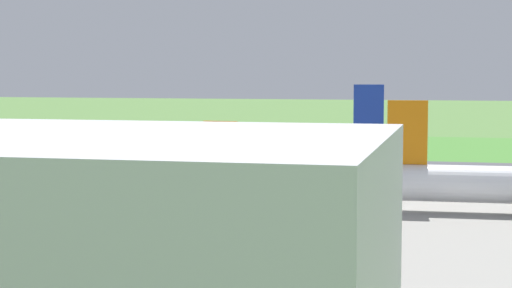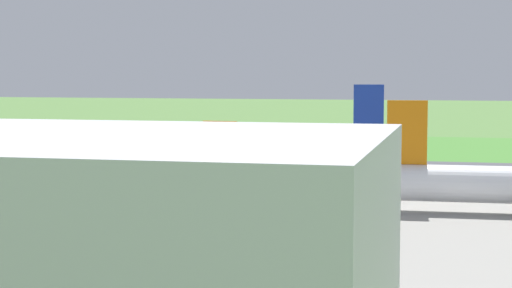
{
  "view_description": "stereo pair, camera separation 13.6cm",
  "coord_description": "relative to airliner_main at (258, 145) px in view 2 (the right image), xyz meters",
  "views": [
    {
      "loc": [
        -37.84,
        160.49,
        18.27
      ],
      "look_at": [
        -0.09,
        0.0,
        4.5
      ],
      "focal_mm": 61.33,
      "sensor_mm": 36.0,
      "label": 1
    },
    {
      "loc": [
        -37.97,
        160.46,
        18.27
      ],
      "look_at": [
        -0.09,
        0.0,
        4.5
      ],
      "focal_mm": 61.33,
      "sensor_mm": 36.0,
      "label": 2
    }
  ],
  "objects": [
    {
      "name": "ground_plane",
      "position": [
        0.46,
        0.05,
        -4.35
      ],
      "size": [
        800.0,
        800.0,
        0.0
      ],
      "primitive_type": "plane",
      "color": "#547F3D"
    },
    {
      "name": "runway_asphalt",
      "position": [
        0.46,
        0.05,
        -4.32
      ],
      "size": [
        600.0,
        37.82,
        0.06
      ],
      "primitive_type": "cube",
      "color": "#47474C",
      "rests_on": "ground"
    },
    {
      "name": "apron_concrete",
      "position": [
        0.46,
        49.84,
        -4.33
      ],
      "size": [
        440.0,
        110.0,
        0.05
      ],
      "primitive_type": "cube",
      "color": "gray",
      "rests_on": "ground"
    },
    {
      "name": "grass_verge_foreground",
      "position": [
        0.46,
        -46.63,
        -4.33
      ],
      "size": [
        600.0,
        80.0,
        0.04
      ],
      "primitive_type": "cube",
      "color": "#478534",
      "rests_on": "ground"
    },
    {
      "name": "airliner_main",
      "position": [
        0.0,
        0.0,
        0.0
      ],
      "size": [
        54.11,
        44.4,
        15.88
      ],
      "color": "white",
      "rests_on": "ground"
    },
    {
      "name": "airliner_parked_mid",
      "position": [
        7.12,
        56.33,
        -1.01
      ],
      "size": [
        41.87,
        34.35,
        12.22
      ],
      "color": "white",
      "rests_on": "ground"
    },
    {
      "name": "service_car_followme",
      "position": [
        18.37,
        29.38,
        -3.51
      ],
      "size": [
        3.88,
        4.48,
        1.62
      ],
      "color": "gray",
      "rests_on": "ground"
    },
    {
      "name": "service_truck_fuel",
      "position": [
        0.62,
        29.07,
        -2.95
      ],
      "size": [
        3.86,
        6.21,
        2.65
      ],
      "color": "silver",
      "rests_on": "ground"
    },
    {
      "name": "no_stopping_sign",
      "position": [
        9.07,
        -46.68,
        -2.96
      ],
      "size": [
        0.6,
        0.1,
        2.32
      ],
      "color": "slate",
      "rests_on": "ground"
    },
    {
      "name": "traffic_cone_orange",
      "position": [
        16.27,
        -47.9,
        -4.08
      ],
      "size": [
        0.4,
        0.4,
        0.55
      ],
      "primitive_type": "cone",
      "color": "orange",
      "rests_on": "ground"
    }
  ]
}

